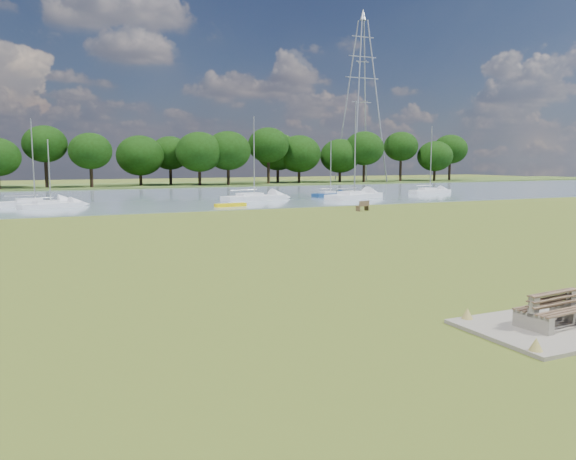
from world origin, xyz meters
name	(u,v)px	position (x,y,z in m)	size (l,w,h in m)	color
ground	(306,250)	(0.00, 0.00, 0.00)	(220.00, 220.00, 0.00)	olive
river	(144,198)	(0.00, 42.00, 0.00)	(220.00, 40.00, 0.10)	gray
far_bank	(110,187)	(0.00, 72.00, 0.00)	(220.00, 20.00, 0.40)	#4C6626
concrete_pad	(551,328)	(0.00, -14.00, 0.05)	(4.20, 3.20, 0.10)	gray
bench_pair	(552,311)	(0.00, -14.00, 0.49)	(1.86, 1.20, 0.96)	gray
riverbank_bench	(363,206)	(13.79, 16.82, 0.44)	(1.48, 0.92, 0.88)	brown
kayak	(231,205)	(4.79, 25.26, 0.20)	(3.02, 0.71, 0.30)	yellow
pylon	(362,76)	(46.75, 70.00, 20.35)	(7.29, 5.11, 32.41)	#999CA4
tree_line	(120,149)	(1.21, 68.00, 5.99)	(144.88, 8.26, 9.99)	black
sailboat_0	(330,193)	(19.90, 33.66, 0.45)	(4.84, 2.17, 6.48)	navy
sailboat_3	(430,190)	(34.68, 34.03, 0.51)	(6.05, 2.35, 8.56)	silver
sailboat_4	(50,204)	(-10.38, 30.74, 0.43)	(5.74, 3.46, 6.10)	silver
sailboat_5	(34,201)	(-11.65, 33.74, 0.47)	(6.48, 2.49, 8.06)	silver
sailboat_6	(354,194)	(20.75, 29.73, 0.56)	(8.15, 4.99, 10.70)	silver
sailboat_8	(254,196)	(9.65, 31.90, 0.52)	(7.52, 3.54, 8.85)	silver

